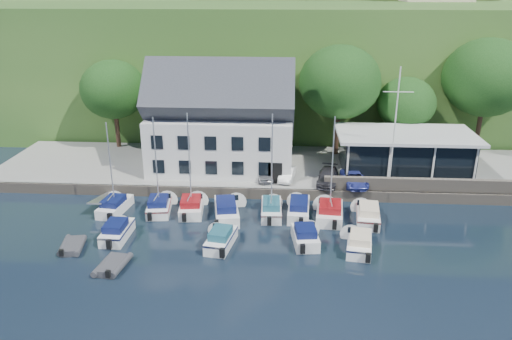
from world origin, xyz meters
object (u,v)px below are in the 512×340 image
object	(u,v)px
boat_r1_4	(272,166)
boat_r1_6	(332,166)
flagpole	(395,129)
boat_r1_2	(190,165)
car_silver	(263,173)
car_dgrey	(328,177)
boat_r2_0	(117,229)
boat_r2_3	(305,234)
boat_r1_7	(368,213)
boat_r2_2	(221,237)
dinghy_0	(72,245)
boat_r1_5	(299,207)
dinghy_1	(112,264)
car_white	(287,174)
car_blue	(354,178)
boat_r1_0	(111,166)
club_pavilion	(404,153)
harbor_building	(221,126)
boat_r2_4	(360,241)
boat_r1_1	(156,166)
boat_r1_3	(226,208)

from	to	relation	value
boat_r1_4	boat_r1_6	world-z (taller)	boat_r1_6
flagpole	boat_r1_2	size ratio (longest dim) A/B	1.25
car_silver	car_dgrey	bearing A→B (deg)	-20.03
boat_r2_0	boat_r2_3	xyz separation A→B (m)	(14.54, 0.09, 0.00)
boat_r1_7	boat_r2_2	world-z (taller)	same
car_dgrey	dinghy_0	size ratio (longest dim) A/B	1.52
boat_r1_5	dinghy_1	bearing A→B (deg)	-140.99
boat_r1_2	boat_r2_2	distance (m)	7.54
car_white	boat_r1_4	world-z (taller)	boat_r1_4
car_silver	dinghy_1	distance (m)	17.94
car_blue	boat_r2_2	size ratio (longest dim) A/B	0.72
boat_r2_3	dinghy_0	bearing A→B (deg)	179.28
boat_r2_2	car_dgrey	bearing A→B (deg)	60.95
boat_r1_0	boat_r1_2	world-z (taller)	boat_r1_2
boat_r2_0	dinghy_0	size ratio (longest dim) A/B	1.83
club_pavilion	dinghy_1	world-z (taller)	club_pavilion
car_blue	boat_r1_7	size ratio (longest dim) A/B	0.62
club_pavilion	boat_r1_5	distance (m)	13.37
harbor_building	car_dgrey	world-z (taller)	harbor_building
harbor_building	dinghy_0	bearing A→B (deg)	-120.72
car_blue	boat_r1_2	bearing A→B (deg)	-167.39
car_blue	boat_r2_4	world-z (taller)	car_blue
dinghy_0	boat_r1_1	bearing A→B (deg)	44.55
car_dgrey	boat_r1_6	xyz separation A→B (m)	(-0.19, -5.59, 3.13)
club_pavilion	boat_r1_7	bearing A→B (deg)	-117.20
car_silver	dinghy_0	bearing A→B (deg)	-151.71
car_dgrey	boat_r1_1	size ratio (longest dim) A/B	0.52
car_white	boat_r2_4	distance (m)	12.53
boat_r1_7	boat_r2_0	bearing A→B (deg)	-161.43
boat_r1_0	boat_r2_2	distance (m)	11.89
boat_r1_7	boat_r2_3	distance (m)	6.77
dinghy_0	club_pavilion	bearing A→B (deg)	19.15
boat_r2_3	car_dgrey	bearing A→B (deg)	69.43
club_pavilion	car_silver	size ratio (longest dim) A/B	3.73
boat_r1_0	boat_r2_3	world-z (taller)	boat_r1_0
boat_r1_7	dinghy_1	bearing A→B (deg)	-148.77
car_silver	car_blue	distance (m)	8.55
car_blue	boat_r1_5	size ratio (longest dim) A/B	0.58
boat_r1_6	boat_r1_7	world-z (taller)	boat_r1_6
club_pavilion	boat_r2_2	distance (m)	21.58
car_silver	boat_r1_0	bearing A→B (deg)	-169.18
boat_r1_3	boat_r2_3	size ratio (longest dim) A/B	1.46
boat_r1_4	boat_r2_2	bearing A→B (deg)	-124.72
harbor_building	dinghy_0	xyz separation A→B (m)	(-9.29, -15.63, -5.01)
club_pavilion	boat_r2_4	bearing A→B (deg)	-113.23
harbor_building	dinghy_0	distance (m)	18.86
car_blue	boat_r1_0	world-z (taller)	boat_r1_0
car_dgrey	club_pavilion	bearing A→B (deg)	32.32
club_pavilion	boat_r2_4	world-z (taller)	club_pavilion
car_blue	boat_r1_5	distance (m)	7.03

